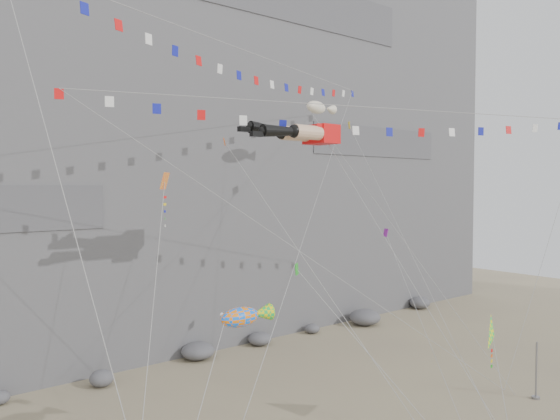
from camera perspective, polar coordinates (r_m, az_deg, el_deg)
name	(u,v)px	position (r m, az deg, el deg)	size (l,w,h in m)	color
cliff	(117,67)	(56.97, -16.63, 14.10)	(80.00, 28.00, 50.00)	slate
talus_boulders	(198,351)	(44.20, -8.57, -14.41)	(60.00, 3.00, 1.20)	#5B5B60
anchor_pole_right	(536,370)	(39.31, 25.21, -14.92)	(0.12, 0.12, 3.63)	gray
legs_kite	(300,133)	(32.88, 2.05, 8.03)	(6.52, 15.11, 21.70)	red
flag_banner_upper	(248,52)	(36.05, -3.39, 16.18)	(31.01, 19.48, 28.77)	red
flag_banner_lower	(373,108)	(34.80, 9.71, 10.50)	(34.41, 10.97, 20.83)	red
harlequin_kite	(165,183)	(24.78, -11.96, 2.82)	(5.20, 6.34, 15.27)	#F91B2E
fish_windsock	(240,317)	(26.53, -4.23, -11.14)	(9.56, 6.54, 12.12)	orange
delta_kite	(493,335)	(31.36, 21.32, -12.11)	(4.87, 4.18, 7.67)	yellow
blimp_windsock	(317,108)	(43.14, 3.85, 10.57)	(6.35, 15.27, 24.49)	beige
small_kite_a	(230,149)	(32.23, -5.28, 6.32)	(3.54, 14.92, 21.67)	#DF5312
small_kite_b	(387,235)	(37.53, 11.07, -2.57)	(6.27, 11.22, 15.73)	purple
small_kite_c	(299,272)	(26.85, 1.98, -6.44)	(4.38, 9.38, 13.25)	#179818
small_kite_d	(351,129)	(41.87, 7.45, 8.34)	(6.68, 17.38, 25.28)	gold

